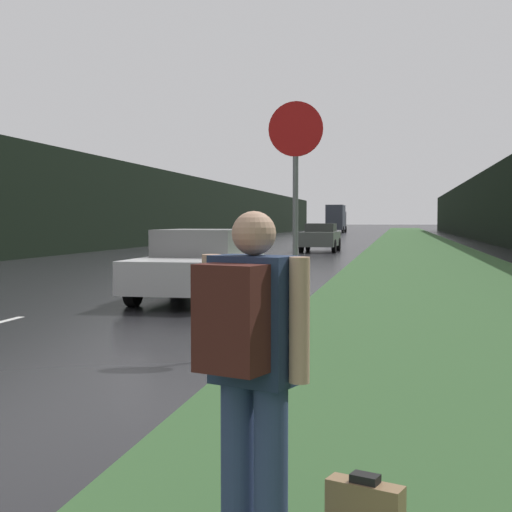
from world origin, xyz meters
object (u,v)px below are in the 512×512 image
Objects in this scene: car_passing_near at (200,265)px; car_passing_far at (321,237)px; stop_sign at (295,199)px; hitchhiker_with_backpack at (250,362)px; delivery_truck at (336,218)px.

car_passing_far is at bearing -90.00° from car_passing_near.
stop_sign is 1.86× the size of hitchhiker_with_backpack.
hitchhiker_with_backpack reaches higher than car_passing_near.
delivery_truck is at bearing -86.97° from car_passing_near.
hitchhiker_with_backpack is at bearing 95.65° from car_passing_far.
stop_sign reaches higher than hitchhiker_with_backpack.
car_passing_near is (-2.76, 5.33, -1.18)m from stop_sign.
car_passing_far is 0.57× the size of delivery_truck.
delivery_truck is (-7.75, 93.98, 0.97)m from hitchhiker_with_backpack.
car_passing_near is 23.00m from car_passing_far.
stop_sign is 0.69× the size of car_passing_near.
delivery_truck is (-7.16, 88.40, 0.04)m from stop_sign.
stop_sign is 28.48m from car_passing_far.
hitchhiker_with_backpack is 0.38× the size of car_passing_far.
car_passing_far is (0.00, 23.00, 0.05)m from car_passing_near.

